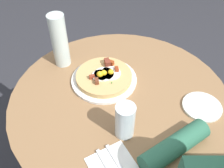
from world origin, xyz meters
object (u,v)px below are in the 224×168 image
at_px(dining_table, 119,121).
at_px(pizza_plate, 104,79).
at_px(bread_plate, 202,107).
at_px(water_glass, 125,121).
at_px(water_bottle, 60,41).
at_px(breakfast_pizza, 104,76).
at_px(knife, 120,167).

distance_m(dining_table, pizza_plate, 0.21).
bearing_deg(dining_table, bread_plate, 168.20).
bearing_deg(bread_plate, water_glass, 20.82).
xyz_separation_m(pizza_plate, water_bottle, (0.19, -0.12, 0.12)).
height_order(pizza_plate, bread_plate, pizza_plate).
bearing_deg(dining_table, water_glass, 93.12).
height_order(bread_plate, water_bottle, water_bottle).
relative_size(bread_plate, water_bottle, 0.62).
relative_size(breakfast_pizza, water_bottle, 0.98).
distance_m(pizza_plate, water_bottle, 0.26).
distance_m(water_glass, water_bottle, 0.48).
relative_size(pizza_plate, knife, 1.57).
bearing_deg(pizza_plate, water_bottle, -31.54).
relative_size(pizza_plate, bread_plate, 1.86).
xyz_separation_m(dining_table, water_bottle, (0.26, -0.20, 0.30)).
bearing_deg(breakfast_pizza, dining_table, 128.16).
distance_m(knife, water_glass, 0.15).
xyz_separation_m(pizza_plate, knife, (-0.06, 0.40, 0.00)).
bearing_deg(water_glass, dining_table, -86.88).
bearing_deg(dining_table, breakfast_pizza, -51.84).
distance_m(breakfast_pizza, water_glass, 0.28).
xyz_separation_m(knife, water_glass, (-0.02, -0.13, 0.06)).
bearing_deg(breakfast_pizza, water_bottle, -31.18).
relative_size(dining_table, water_glass, 6.52).
xyz_separation_m(pizza_plate, bread_plate, (-0.38, 0.15, -0.00)).
relative_size(dining_table, breakfast_pizza, 3.75).
xyz_separation_m(dining_table, knife, (0.01, 0.32, 0.18)).
height_order(dining_table, water_glass, water_glass).
bearing_deg(bread_plate, pizza_plate, -21.49).
bearing_deg(breakfast_pizza, water_glass, 106.18).
bearing_deg(breakfast_pizza, bread_plate, 158.32).
height_order(breakfast_pizza, knife, breakfast_pizza).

